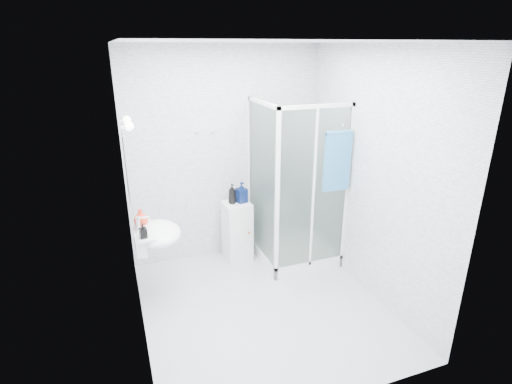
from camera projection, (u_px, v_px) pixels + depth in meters
name	position (u px, v px, depth m)	size (l,w,h in m)	color
room	(264.00, 190.00, 3.73)	(2.40, 2.60, 2.60)	silver
shower_enclosure	(291.00, 228.00, 4.92)	(0.90, 0.95, 2.00)	white
wall_basin	(155.00, 234.00, 3.99)	(0.46, 0.56, 0.35)	white
mirror	(127.00, 169.00, 3.68)	(0.02, 0.60, 0.70)	white
vanity_lights	(127.00, 123.00, 3.55)	(0.10, 0.40, 0.08)	silver
wall_hooks	(205.00, 132.00, 4.65)	(0.23, 0.06, 0.03)	silver
storage_cabinet	(237.00, 231.00, 5.00)	(0.34, 0.35, 0.76)	silver
hand_towel	(337.00, 160.00, 4.35)	(0.32, 0.05, 0.68)	teal
shampoo_bottle_a	(232.00, 194.00, 4.82)	(0.10, 0.10, 0.25)	black
shampoo_bottle_b	(242.00, 192.00, 4.86)	(0.12, 0.12, 0.26)	#0B1844
soap_dispenser_orange	(141.00, 217.00, 3.99)	(0.14, 0.14, 0.18)	red
soap_dispenser_black	(143.00, 231.00, 3.74)	(0.07, 0.07, 0.15)	black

